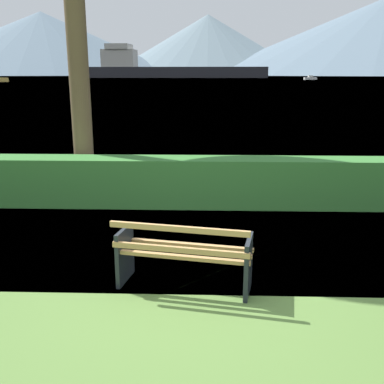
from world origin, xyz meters
The scene contains 7 objects.
ground_plane centered at (0.00, 0.00, 0.00)m, with size 1400.00×1400.00×0.00m, color #567A38.
water_surface centered at (0.00, 309.76, 0.00)m, with size 620.00×620.00×0.00m, color slate.
park_bench centered at (-0.01, -0.06, 0.42)m, with size 1.67×0.85×0.87m.
hedge_row centered at (0.00, 3.42, 0.46)m, with size 8.21×0.68×0.93m, color #387A33.
cargo_ship_large centered at (-23.36, 236.67, 4.73)m, with size 94.33×18.82×16.92m.
sailboat_mid centered at (38.47, 168.41, 0.57)m, with size 4.90×2.39×1.55m.
distant_hills centered at (67.52, 544.17, 39.75)m, with size 767.36×425.54×86.21m.
Camera 1 is at (0.25, -4.95, 2.49)m, focal length 41.92 mm.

